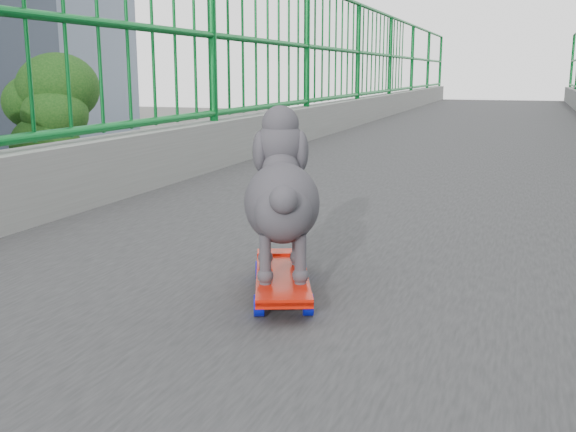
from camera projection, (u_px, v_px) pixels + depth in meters
The scene contains 5 objects.
railing at pixel (426, 141), 4.03m from camera, with size 3.00×24.00×1.42m.
skateboard at pixel (282, 279), 1.88m from camera, with size 0.31×0.51×0.07m.
poodle at pixel (282, 194), 1.86m from camera, with size 0.31×0.47×0.41m.
car_0 at pixel (149, 431), 13.19m from camera, with size 1.71×4.25×1.45m, color black.
car_5 at pixel (318, 273), 23.70m from camera, with size 1.46×4.18×1.38m, color black.
Camera 1 is at (0.56, -4.08, 7.62)m, focal length 42.00 mm.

